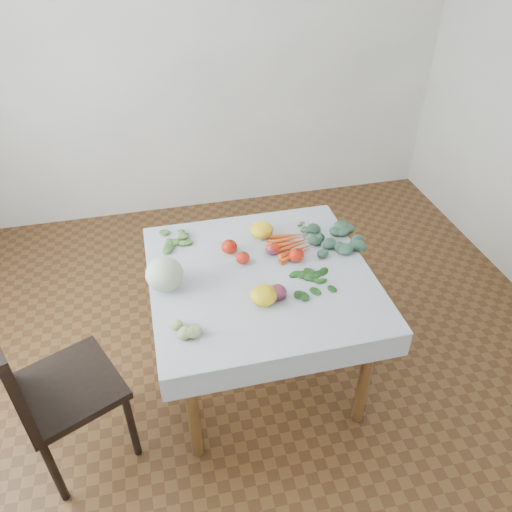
% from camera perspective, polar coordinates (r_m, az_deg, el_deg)
% --- Properties ---
extents(ground, '(4.00, 4.00, 0.00)m').
position_cam_1_polar(ground, '(3.09, 0.47, -13.01)').
color(ground, brown).
extents(back_wall, '(4.00, 0.04, 2.70)m').
position_cam_1_polar(back_wall, '(4.07, -6.71, 22.48)').
color(back_wall, white).
rests_on(back_wall, ground).
extents(table, '(1.00, 1.00, 0.75)m').
position_cam_1_polar(table, '(2.62, 0.54, -3.83)').
color(table, brown).
rests_on(table, ground).
extents(tablecloth, '(1.12, 1.12, 0.01)m').
position_cam_1_polar(tablecloth, '(2.55, 0.55, -2.15)').
color(tablecloth, silver).
rests_on(tablecloth, table).
extents(chair, '(0.59, 0.59, 0.99)m').
position_cam_1_polar(chair, '(2.49, -23.22, -13.45)').
color(chair, black).
rests_on(chair, ground).
extents(cabbage, '(0.23, 0.23, 0.17)m').
position_cam_1_polar(cabbage, '(2.46, -10.41, -2.05)').
color(cabbage, beige).
rests_on(cabbage, tablecloth).
extents(tomato_a, '(0.10, 0.10, 0.07)m').
position_cam_1_polar(tomato_a, '(2.68, -3.08, 1.08)').
color(tomato_a, red).
rests_on(tomato_a, tablecloth).
extents(tomato_b, '(0.10, 0.10, 0.07)m').
position_cam_1_polar(tomato_b, '(2.63, 4.63, 0.14)').
color(tomato_b, red).
rests_on(tomato_b, tablecloth).
extents(tomato_c, '(0.09, 0.09, 0.07)m').
position_cam_1_polar(tomato_c, '(2.61, -1.53, -0.20)').
color(tomato_c, red).
rests_on(tomato_c, tablecloth).
extents(tomato_d, '(0.09, 0.09, 0.07)m').
position_cam_1_polar(tomato_d, '(2.68, 1.94, 0.91)').
color(tomato_d, red).
rests_on(tomato_d, tablecloth).
extents(heirloom_back, '(0.15, 0.15, 0.09)m').
position_cam_1_polar(heirloom_back, '(2.80, 0.66, 3.02)').
color(heirloom_back, yellow).
rests_on(heirloom_back, tablecloth).
extents(heirloom_front, '(0.15, 0.15, 0.09)m').
position_cam_1_polar(heirloom_front, '(2.36, 0.90, -4.49)').
color(heirloom_front, yellow).
rests_on(heirloom_front, tablecloth).
extents(onion_a, '(0.08, 0.08, 0.06)m').
position_cam_1_polar(onion_a, '(2.67, 1.88, 0.75)').
color(onion_a, '#561838').
rests_on(onion_a, tablecloth).
extents(onion_b, '(0.09, 0.09, 0.08)m').
position_cam_1_polar(onion_b, '(2.39, 2.48, -4.17)').
color(onion_b, '#561838').
rests_on(onion_b, tablecloth).
extents(tomatillo_cluster, '(0.14, 0.13, 0.05)m').
position_cam_1_polar(tomatillo_cluster, '(2.26, -7.67, -8.12)').
color(tomatillo_cluster, '#A4BA6B').
rests_on(tomatillo_cluster, tablecloth).
extents(carrot_bunch, '(0.23, 0.26, 0.03)m').
position_cam_1_polar(carrot_bunch, '(2.73, 4.15, 1.28)').
color(carrot_bunch, '#DB4E18').
rests_on(carrot_bunch, tablecloth).
extents(kale_bunch, '(0.33, 0.29, 0.04)m').
position_cam_1_polar(kale_bunch, '(2.80, 8.95, 1.97)').
color(kale_bunch, '#32523E').
rests_on(kale_bunch, tablecloth).
extents(basil_bunch, '(0.25, 0.21, 0.01)m').
position_cam_1_polar(basil_bunch, '(2.50, 6.66, -3.19)').
color(basil_bunch, '#1A4B17').
rests_on(basil_bunch, tablecloth).
extents(dill_bunch, '(0.24, 0.19, 0.03)m').
position_cam_1_polar(dill_bunch, '(2.80, -9.35, 1.74)').
color(dill_bunch, '#477736').
rests_on(dill_bunch, tablecloth).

